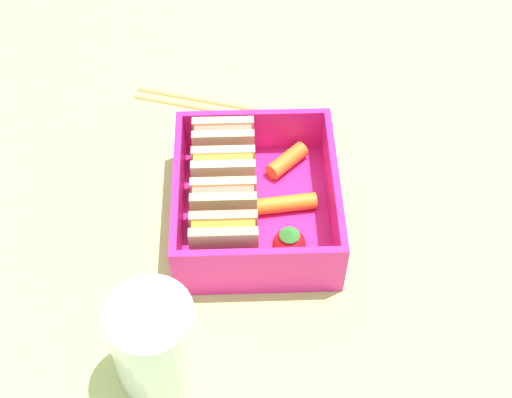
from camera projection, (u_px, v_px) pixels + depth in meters
ground_plane at (256, 224)px, 64.65cm from camera, size 120.00×120.00×2.00cm
bento_tray at (256, 214)px, 63.40cm from camera, size 15.74×13.96×1.20cm
bento_rim at (256, 193)px, 61.14cm from camera, size 15.74×13.96×4.57cm
sandwich_left at (224, 242)px, 57.59cm from camera, size 2.48×5.47×5.20cm
sandwich_center_left at (224, 208)px, 59.76cm from camera, size 2.48×5.47×5.20cm
sandwich_center at (224, 176)px, 61.93cm from camera, size 2.48×5.47×5.20cm
sandwich_center_right at (224, 147)px, 64.09cm from camera, size 2.48×5.47×5.20cm
strawberry_far_left at (289, 244)px, 58.77cm from camera, size 2.81×2.81×3.41cm
carrot_stick_far_left at (285, 202)px, 62.54cm from camera, size 2.05×5.57×1.46cm
carrot_stick_left at (287, 161)px, 65.49cm from camera, size 3.99×4.08×1.55cm
chopstick_pair at (233, 107)px, 72.15cm from camera, size 7.47×20.49×0.70cm
drinking_glass at (155, 343)px, 51.38cm from camera, size 6.29×6.29×8.70cm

